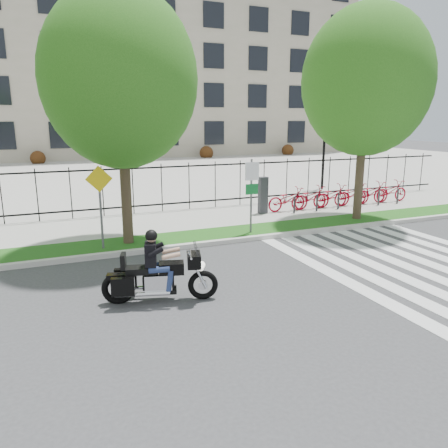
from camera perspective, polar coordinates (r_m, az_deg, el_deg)
name	(u,v)px	position (r m, az deg, el deg)	size (l,w,h in m)	color
ground	(265,292)	(10.36, 5.39, -8.85)	(120.00, 120.00, 0.00)	#39393B
curb	(204,244)	(13.87, -2.58, -2.62)	(60.00, 0.20, 0.15)	beige
grass_verge	(196,237)	(14.65, -3.73, -1.76)	(60.00, 1.50, 0.15)	#194912
sidewalk	(174,222)	(16.96, -6.50, 0.31)	(60.00, 3.50, 0.15)	#A09E96
plaza	(108,172)	(33.95, -14.96, 6.54)	(80.00, 34.00, 0.10)	#A09E96
crosswalk_stripes	(420,266)	(13.21, 24.27, -4.99)	(5.70, 8.00, 0.01)	silver
iron_fence	(162,188)	(18.41, -8.14, 4.72)	(30.00, 0.06, 2.00)	black
office_building	(75,63)	(53.87, -18.83, 19.31)	(60.00, 21.90, 20.15)	#9E977F
lamp_post_right	(325,133)	(25.09, 13.03, 11.56)	(1.06, 0.70, 4.25)	black
street_tree_1	(120,79)	(13.62, -13.44, 17.95)	(4.52, 4.52, 7.52)	#3B2E20
street_tree_2	(366,81)	(17.51, 18.10, 17.28)	(4.71, 4.71, 7.83)	#3B2E20
bike_share_station	(341,195)	(20.06, 14.99, 3.67)	(7.82, 0.87, 1.50)	#2D2D33
sign_pole_regulatory	(252,186)	(14.67, 3.63, 4.92)	(0.50, 0.09, 2.50)	#59595B
sign_pole_warning	(100,196)	(13.27, -15.90, 3.52)	(0.78, 0.09, 2.49)	#59595B
motorcycle_rider	(159,273)	(9.71, -8.44, -6.35)	(2.50, 1.14, 1.97)	black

